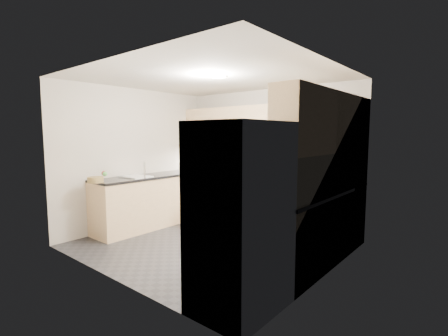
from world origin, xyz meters
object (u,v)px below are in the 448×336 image
(fruit_basket, at_px, (95,180))
(microwave, at_px, (261,133))
(cutting_board, at_px, (231,173))
(refrigerator, at_px, (240,217))
(gas_range, at_px, (256,202))
(utensil_bowl, at_px, (344,178))

(fruit_basket, bearing_deg, microwave, 59.57)
(cutting_board, bearing_deg, refrigerator, -49.75)
(microwave, height_order, refrigerator, microwave)
(refrigerator, relative_size, cutting_board, 4.98)
(gas_range, relative_size, refrigerator, 0.51)
(microwave, height_order, fruit_basket, microwave)
(refrigerator, distance_m, utensil_bowl, 2.46)
(refrigerator, bearing_deg, fruit_basket, 177.58)
(gas_range, distance_m, refrigerator, 2.86)
(microwave, bearing_deg, cutting_board, -166.82)
(gas_range, xyz_separation_m, fruit_basket, (-1.43, -2.30, 0.53))
(utensil_bowl, relative_size, cutting_board, 0.87)
(gas_range, distance_m, utensil_bowl, 1.65)
(microwave, xyz_separation_m, refrigerator, (1.45, -2.55, -0.80))
(gas_range, xyz_separation_m, utensil_bowl, (1.55, 0.03, 0.58))
(cutting_board, bearing_deg, fruit_basket, -110.03)
(fruit_basket, bearing_deg, utensil_bowl, 38.12)
(utensil_bowl, bearing_deg, microwave, 176.52)
(utensil_bowl, xyz_separation_m, cutting_board, (-2.14, -0.04, -0.08))
(fruit_basket, bearing_deg, cutting_board, 69.97)
(refrigerator, xyz_separation_m, cutting_board, (-2.04, 2.41, 0.05))
(gas_range, relative_size, cutting_board, 2.52)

